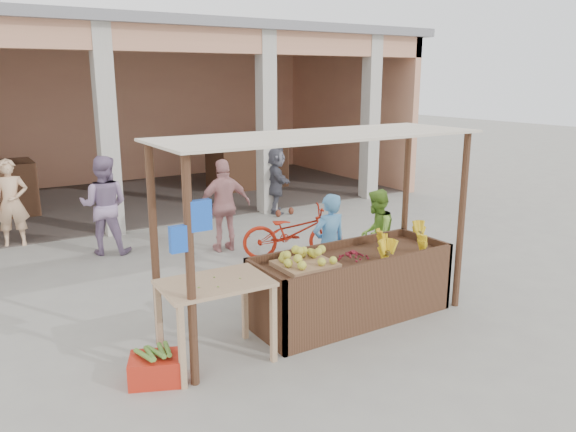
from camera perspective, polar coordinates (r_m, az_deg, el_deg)
ground at (r=7.17m, az=3.16°, el=-11.08°), size 60.00×60.00×0.00m
market_building at (r=14.73m, az=-17.34°, el=12.07°), size 14.40×6.40×4.20m
fruit_stall at (r=7.29m, az=6.45°, el=-7.30°), size 2.60×0.95×0.80m
stall_awning at (r=6.62m, az=2.99°, el=4.77°), size 4.09×1.35×2.39m
banana_heap at (r=7.59m, az=11.46°, el=-2.61°), size 1.15×0.63×0.21m
melon_tray at (r=6.77m, az=1.74°, el=-4.52°), size 0.67×0.58×0.19m
berry_heap at (r=7.06m, az=6.56°, el=-3.97°), size 0.43×0.35×0.14m
side_table at (r=6.08m, az=-7.41°, el=-7.87°), size 1.17×0.80×0.93m
papaya_pile at (r=6.00m, az=-7.48°, el=-5.81°), size 0.62×0.35×0.18m
red_crate at (r=6.07m, az=-13.19°, el=-14.89°), size 0.65×0.57×0.28m
plantain_bundle at (r=5.99m, az=-13.29°, el=-13.37°), size 0.41×0.29×0.08m
produce_sacks at (r=12.51m, az=-0.34°, el=1.46°), size 0.84×0.52×0.64m
vendor_blue at (r=7.89m, az=4.19°, el=-2.61°), size 0.59×0.43×1.57m
vendor_green at (r=8.63m, az=8.93°, el=-1.64°), size 0.81×0.73×1.47m
motorcycle at (r=9.56m, az=0.52°, el=-1.55°), size 1.32×1.90×0.94m
shopper_b at (r=9.94m, az=-6.48°, el=1.38°), size 1.08×0.63×1.76m
shopper_d at (r=12.75m, az=-1.26°, el=3.90°), size 1.13×1.60×1.60m
shopper_e at (r=11.35m, az=-26.30°, el=1.36°), size 0.69×0.57×1.67m
shopper_f at (r=10.22m, az=-18.21°, el=1.49°), size 1.06×0.91×1.89m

